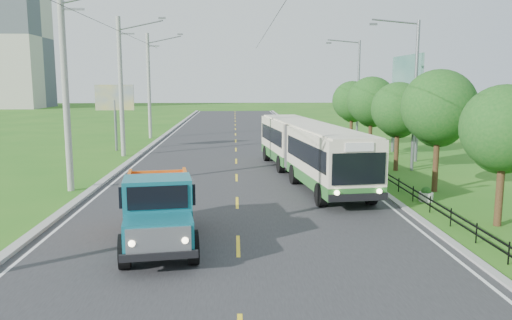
{
  "coord_description": "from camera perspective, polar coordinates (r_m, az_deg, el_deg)",
  "views": [
    {
      "loc": [
        -0.09,
        -15.82,
        5.34
      ],
      "look_at": [
        0.86,
        6.34,
        1.9
      ],
      "focal_mm": 35.0,
      "sensor_mm": 36.0,
      "label": 1
    }
  ],
  "objects": [
    {
      "name": "pole_mid",
      "position": [
        37.71,
        -15.14,
        8.14
      ],
      "size": [
        3.51,
        0.32,
        10.0
      ],
      "color": "gray",
      "rests_on": "ground"
    },
    {
      "name": "billboard_right",
      "position": [
        37.9,
        16.81,
        8.45
      ],
      "size": [
        0.24,
        6.0,
        7.3
      ],
      "color": "slate",
      "rests_on": "ground"
    },
    {
      "name": "planter_mid",
      "position": [
        31.47,
        13.6,
        -0.68
      ],
      "size": [
        0.64,
        0.64,
        0.67
      ],
      "color": "silver",
      "rests_on": "ground"
    },
    {
      "name": "railing_right",
      "position": [
        31.3,
        12.55,
        -0.66
      ],
      "size": [
        0.04,
        40.0,
        0.6
      ],
      "primitive_type": "cube",
      "color": "black",
      "rests_on": "ground"
    },
    {
      "name": "pole_far",
      "position": [
        49.5,
        -12.1,
        8.34
      ],
      "size": [
        3.51,
        0.32,
        10.0
      ],
      "color": "gray",
      "rests_on": "ground"
    },
    {
      "name": "road",
      "position": [
        36.21,
        -2.29,
        0.35
      ],
      "size": [
        14.0,
        120.0,
        0.02
      ],
      "primitive_type": "cube",
      "color": "#28282B",
      "rests_on": "ground"
    },
    {
      "name": "streetlight_mid",
      "position": [
        31.69,
        17.49,
        7.63
      ],
      "size": [
        3.02,
        0.2,
        9.07
      ],
      "color": "slate",
      "rests_on": "ground"
    },
    {
      "name": "tree_fifth",
      "position": [
        37.34,
        13.07,
        6.31
      ],
      "size": [
        3.48,
        3.52,
        5.8
      ],
      "color": "#382314",
      "rests_on": "ground"
    },
    {
      "name": "centre_dash",
      "position": [
        16.69,
        -2.05,
        -9.77
      ],
      "size": [
        0.12,
        2.2,
        0.0
      ],
      "primitive_type": "cube",
      "color": "yellow",
      "rests_on": "road"
    },
    {
      "name": "billboard_left",
      "position": [
        40.94,
        -15.85,
        6.42
      ],
      "size": [
        3.0,
        0.2,
        5.2
      ],
      "color": "slate",
      "rests_on": "ground"
    },
    {
      "name": "streetlight_far",
      "position": [
        45.11,
        11.41,
        8.09
      ],
      "size": [
        3.02,
        0.2,
        9.07
      ],
      "color": "slate",
      "rests_on": "ground"
    },
    {
      "name": "edge_line_left",
      "position": [
        36.8,
        -12.71,
        0.29
      ],
      "size": [
        0.12,
        120.0,
        0.0
      ],
      "primitive_type": "cube",
      "color": "silver",
      "rests_on": "road"
    },
    {
      "name": "pole_near",
      "position": [
        26.13,
        -20.89,
        7.71
      ],
      "size": [
        3.51,
        0.32,
        10.0
      ],
      "color": "gray",
      "rests_on": "ground"
    },
    {
      "name": "tree_second",
      "position": [
        20.61,
        26.44,
        2.83
      ],
      "size": [
        3.18,
        3.26,
        5.3
      ],
      "color": "#382314",
      "rests_on": "ground"
    },
    {
      "name": "tree_fourth",
      "position": [
        31.61,
        15.95,
        5.3
      ],
      "size": [
        3.24,
        3.31,
        5.4
      ],
      "color": "#382314",
      "rests_on": "ground"
    },
    {
      "name": "tree_back",
      "position": [
        43.15,
        10.93,
        6.42
      ],
      "size": [
        3.3,
        3.36,
        5.5
      ],
      "color": "#382314",
      "rests_on": "ground"
    },
    {
      "name": "ground",
      "position": [
        16.69,
        -2.05,
        -9.84
      ],
      "size": [
        240.0,
        240.0,
        0.0
      ],
      "primitive_type": "plane",
      "color": "#256618",
      "rests_on": "ground"
    },
    {
      "name": "dump_truck",
      "position": [
        16.78,
        -11.12,
        -5.02
      ],
      "size": [
        3.01,
        6.04,
        2.43
      ],
      "rotation": [
        0.0,
        0.0,
        0.15
      ],
      "color": "#126371",
      "rests_on": "ground"
    },
    {
      "name": "edge_line_right",
      "position": [
        36.83,
        8.11,
        0.43
      ],
      "size": [
        0.12,
        120.0,
        0.0
      ],
      "primitive_type": "cube",
      "color": "silver",
      "rests_on": "road"
    },
    {
      "name": "tree_third",
      "position": [
        25.98,
        20.15,
        5.3
      ],
      "size": [
        3.6,
        3.62,
        6.0
      ],
      "color": "#382314",
      "rests_on": "ground"
    },
    {
      "name": "planter_near",
      "position": [
        24.02,
        18.85,
        -3.81
      ],
      "size": [
        0.64,
        0.64,
        0.67
      ],
      "color": "silver",
      "rests_on": "ground"
    },
    {
      "name": "curb_left",
      "position": [
        36.89,
        -13.55,
        0.36
      ],
      "size": [
        0.4,
        120.0,
        0.15
      ],
      "primitive_type": "cube",
      "color": "#9E9E99",
      "rests_on": "ground"
    },
    {
      "name": "bus",
      "position": [
        28.02,
        5.97,
        1.56
      ],
      "size": [
        4.36,
        15.88,
        3.03
      ],
      "rotation": [
        0.0,
        0.0,
        0.12
      ],
      "color": "#2B6A2A",
      "rests_on": "ground"
    },
    {
      "name": "planter_far",
      "position": [
        39.13,
        10.39,
        1.25
      ],
      "size": [
        0.64,
        0.64,
        0.67
      ],
      "color": "silver",
      "rests_on": "ground"
    },
    {
      "name": "curb_right",
      "position": [
        36.92,
        8.87,
        0.47
      ],
      "size": [
        0.3,
        120.0,
        0.1
      ],
      "primitive_type": "cube",
      "color": "#9E9E99",
      "rests_on": "ground"
    }
  ]
}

